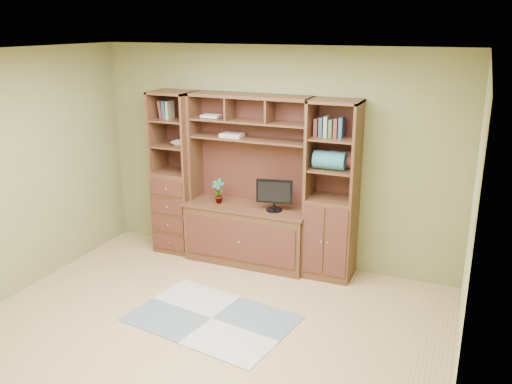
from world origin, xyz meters
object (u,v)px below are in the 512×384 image
at_px(left_tower, 176,173).
at_px(right_tower, 332,191).
at_px(monitor, 274,189).
at_px(center_hutch, 247,182).

xyz_separation_m(left_tower, right_tower, (2.02, 0.00, 0.00)).
height_order(right_tower, monitor, right_tower).
distance_m(left_tower, monitor, 1.36).
distance_m(center_hutch, monitor, 0.36).
bearing_deg(left_tower, center_hutch, -2.29).
height_order(left_tower, monitor, left_tower).
bearing_deg(center_hutch, right_tower, 2.23).
height_order(center_hutch, monitor, center_hutch).
relative_size(left_tower, right_tower, 1.00).
xyz_separation_m(center_hutch, left_tower, (-1.00, 0.04, 0.00)).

